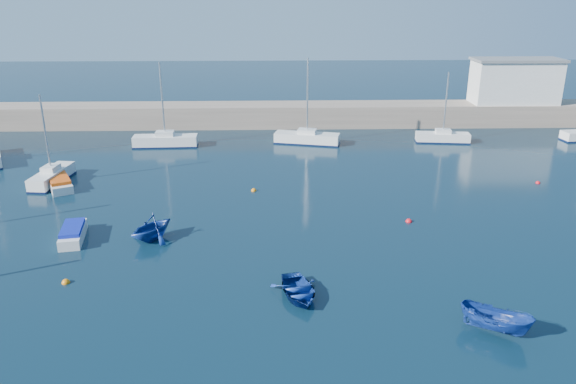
{
  "coord_description": "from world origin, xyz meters",
  "views": [
    {
      "loc": [
        0.8,
        -20.95,
        15.86
      ],
      "look_at": [
        1.9,
        17.97,
        1.6
      ],
      "focal_mm": 35.0,
      "sensor_mm": 36.0,
      "label": 1
    }
  ],
  "objects_px": {
    "dinghy_left": "(151,227)",
    "dinghy_center": "(298,290)",
    "dinghy_right": "(496,321)",
    "motorboat_1": "(73,233)",
    "sailboat_3": "(52,176)",
    "sailboat_7": "(443,137)",
    "sailboat_5": "(165,140)",
    "sailboat_6": "(307,138)",
    "motorboat_2": "(59,182)",
    "harbor_office": "(515,82)"
  },
  "relations": [
    {
      "from": "dinghy_center",
      "to": "dinghy_left",
      "type": "distance_m",
      "value": 12.14
    },
    {
      "from": "motorboat_1",
      "to": "motorboat_2",
      "type": "height_order",
      "value": "motorboat_1"
    },
    {
      "from": "motorboat_2",
      "to": "dinghy_center",
      "type": "distance_m",
      "value": 26.55
    },
    {
      "from": "sailboat_3",
      "to": "sailboat_5",
      "type": "height_order",
      "value": "sailboat_5"
    },
    {
      "from": "dinghy_center",
      "to": "dinghy_right",
      "type": "bearing_deg",
      "value": -33.51
    },
    {
      "from": "dinghy_center",
      "to": "sailboat_7",
      "type": "bearing_deg",
      "value": 49.4
    },
    {
      "from": "sailboat_7",
      "to": "motorboat_1",
      "type": "distance_m",
      "value": 39.88
    },
    {
      "from": "dinghy_left",
      "to": "dinghy_right",
      "type": "distance_m",
      "value": 21.95
    },
    {
      "from": "motorboat_2",
      "to": "sailboat_5",
      "type": "bearing_deg",
      "value": 35.3
    },
    {
      "from": "sailboat_3",
      "to": "dinghy_right",
      "type": "bearing_deg",
      "value": -31.15
    },
    {
      "from": "harbor_office",
      "to": "motorboat_2",
      "type": "distance_m",
      "value": 52.24
    },
    {
      "from": "dinghy_center",
      "to": "sailboat_3",
      "type": "bearing_deg",
      "value": 123.74
    },
    {
      "from": "sailboat_5",
      "to": "dinghy_center",
      "type": "distance_m",
      "value": 33.5
    },
    {
      "from": "sailboat_6",
      "to": "motorboat_1",
      "type": "xyz_separation_m",
      "value": [
        -17.07,
        -23.97,
        -0.18
      ]
    },
    {
      "from": "dinghy_left",
      "to": "sailboat_6",
      "type": "bearing_deg",
      "value": 100.6
    },
    {
      "from": "sailboat_5",
      "to": "dinghy_left",
      "type": "relative_size",
      "value": 2.59
    },
    {
      "from": "dinghy_left",
      "to": "motorboat_2",
      "type": "bearing_deg",
      "value": 169.44
    },
    {
      "from": "sailboat_7",
      "to": "motorboat_1",
      "type": "bearing_deg",
      "value": 133.78
    },
    {
      "from": "harbor_office",
      "to": "motorboat_1",
      "type": "height_order",
      "value": "harbor_office"
    },
    {
      "from": "motorboat_2",
      "to": "dinghy_right",
      "type": "relative_size",
      "value": 1.38
    },
    {
      "from": "dinghy_left",
      "to": "dinghy_right",
      "type": "height_order",
      "value": "dinghy_left"
    },
    {
      "from": "sailboat_6",
      "to": "motorboat_1",
      "type": "height_order",
      "value": "sailboat_6"
    },
    {
      "from": "motorboat_1",
      "to": "harbor_office",
      "type": "bearing_deg",
      "value": 27.58
    },
    {
      "from": "harbor_office",
      "to": "sailboat_7",
      "type": "bearing_deg",
      "value": -142.17
    },
    {
      "from": "sailboat_5",
      "to": "sailboat_6",
      "type": "xyz_separation_m",
      "value": [
        15.01,
        0.77,
        -0.03
      ]
    },
    {
      "from": "dinghy_center",
      "to": "dinghy_left",
      "type": "height_order",
      "value": "dinghy_left"
    },
    {
      "from": "dinghy_left",
      "to": "dinghy_center",
      "type": "bearing_deg",
      "value": -2.39
    },
    {
      "from": "sailboat_6",
      "to": "motorboat_2",
      "type": "height_order",
      "value": "sailboat_6"
    },
    {
      "from": "dinghy_center",
      "to": "sailboat_6",
      "type": "bearing_deg",
      "value": 73.34
    },
    {
      "from": "sailboat_5",
      "to": "dinghy_left",
      "type": "bearing_deg",
      "value": -174.29
    },
    {
      "from": "sailboat_5",
      "to": "dinghy_left",
      "type": "xyz_separation_m",
      "value": [
        3.2,
        -23.4,
        0.25
      ]
    },
    {
      "from": "dinghy_right",
      "to": "motorboat_1",
      "type": "bearing_deg",
      "value": 98.98
    },
    {
      "from": "dinghy_right",
      "to": "dinghy_center",
      "type": "bearing_deg",
      "value": 103.3
    },
    {
      "from": "sailboat_3",
      "to": "motorboat_2",
      "type": "distance_m",
      "value": 1.64
    },
    {
      "from": "sailboat_3",
      "to": "dinghy_left",
      "type": "bearing_deg",
      "value": -40.75
    },
    {
      "from": "sailboat_5",
      "to": "sailboat_6",
      "type": "height_order",
      "value": "sailboat_6"
    },
    {
      "from": "motorboat_1",
      "to": "dinghy_left",
      "type": "xyz_separation_m",
      "value": [
        5.26,
        -0.2,
        0.45
      ]
    },
    {
      "from": "sailboat_3",
      "to": "motorboat_1",
      "type": "xyz_separation_m",
      "value": [
        5.62,
        -11.69,
        -0.16
      ]
    },
    {
      "from": "motorboat_1",
      "to": "dinghy_left",
      "type": "distance_m",
      "value": 5.29
    },
    {
      "from": "dinghy_right",
      "to": "sailboat_7",
      "type": "bearing_deg",
      "value": 22.21
    },
    {
      "from": "sailboat_3",
      "to": "sailboat_7",
      "type": "distance_m",
      "value": 39.41
    },
    {
      "from": "sailboat_5",
      "to": "sailboat_7",
      "type": "bearing_deg",
      "value": -90.43
    },
    {
      "from": "motorboat_2",
      "to": "sailboat_3",
      "type": "bearing_deg",
      "value": 102.14
    },
    {
      "from": "sailboat_5",
      "to": "dinghy_center",
      "type": "bearing_deg",
      "value": -159.95
    },
    {
      "from": "harbor_office",
      "to": "sailboat_5",
      "type": "distance_m",
      "value": 41.79
    },
    {
      "from": "sailboat_7",
      "to": "motorboat_2",
      "type": "distance_m",
      "value": 38.85
    },
    {
      "from": "harbor_office",
      "to": "dinghy_center",
      "type": "bearing_deg",
      "value": -124.71
    },
    {
      "from": "sailboat_3",
      "to": "motorboat_2",
      "type": "relative_size",
      "value": 1.59
    },
    {
      "from": "sailboat_5",
      "to": "motorboat_2",
      "type": "xyz_separation_m",
      "value": [
        -6.64,
        -12.77,
        -0.21
      ]
    },
    {
      "from": "sailboat_3",
      "to": "sailboat_7",
      "type": "xyz_separation_m",
      "value": [
        37.42,
        12.37,
        -0.03
      ]
    }
  ]
}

